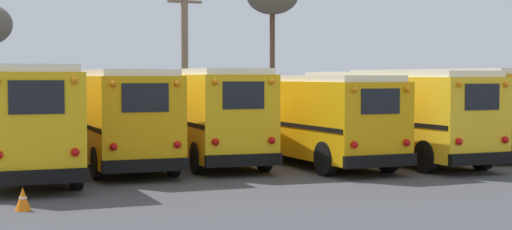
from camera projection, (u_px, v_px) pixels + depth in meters
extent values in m
plane|color=#424247|center=(255.00, 162.00, 27.77)|extent=(160.00, 160.00, 0.00)
cube|color=yellow|center=(19.00, 119.00, 23.64)|extent=(2.57, 9.38, 2.78)
cube|color=white|center=(18.00, 69.00, 23.56)|extent=(2.37, 9.01, 0.20)
cube|color=black|center=(38.00, 177.00, 19.33)|extent=(2.50, 0.23, 0.36)
cube|color=black|center=(37.00, 97.00, 19.25)|extent=(1.35, 0.05, 0.83)
sphere|color=red|center=(75.00, 152.00, 19.64)|extent=(0.22, 0.22, 0.22)
sphere|color=orange|center=(74.00, 81.00, 19.55)|extent=(0.18, 0.18, 0.18)
cube|color=black|center=(61.00, 125.00, 24.11)|extent=(0.15, 9.17, 0.14)
cylinder|color=black|center=(45.00, 148.00, 27.25)|extent=(0.29, 1.07, 1.06)
cylinder|color=black|center=(76.00, 170.00, 21.00)|extent=(0.29, 1.07, 1.06)
cube|color=#E5A00C|center=(113.00, 116.00, 26.80)|extent=(2.52, 10.12, 2.71)
cube|color=white|center=(112.00, 73.00, 26.73)|extent=(2.32, 9.72, 0.20)
cube|color=black|center=(146.00, 166.00, 22.10)|extent=(2.50, 0.22, 0.36)
cube|color=black|center=(145.00, 98.00, 22.03)|extent=(1.35, 0.04, 0.81)
sphere|color=red|center=(113.00, 147.00, 21.74)|extent=(0.22, 0.22, 0.22)
sphere|color=orange|center=(113.00, 84.00, 21.65)|extent=(0.18, 0.18, 0.18)
sphere|color=red|center=(177.00, 145.00, 22.39)|extent=(0.22, 0.22, 0.22)
sphere|color=orange|center=(177.00, 84.00, 22.30)|extent=(0.18, 0.18, 0.18)
cube|color=black|center=(76.00, 122.00, 26.37)|extent=(0.10, 9.90, 0.14)
cube|color=black|center=(148.00, 121.00, 27.25)|extent=(0.10, 9.90, 0.14)
cylinder|color=black|center=(65.00, 143.00, 29.96)|extent=(0.29, 0.98, 0.98)
cylinder|color=black|center=(124.00, 141.00, 30.77)|extent=(0.29, 0.98, 0.98)
cylinder|color=black|center=(97.00, 163.00, 22.95)|extent=(0.29, 0.98, 0.98)
cylinder|color=black|center=(173.00, 160.00, 23.76)|extent=(0.29, 0.98, 0.98)
cube|color=yellow|center=(205.00, 113.00, 27.73)|extent=(2.84, 9.32, 2.74)
cube|color=white|center=(205.00, 72.00, 27.66)|extent=(2.63, 8.94, 0.20)
cube|color=black|center=(244.00, 160.00, 23.38)|extent=(2.40, 0.33, 0.36)
cube|color=black|center=(244.00, 95.00, 23.31)|extent=(1.29, 0.10, 0.82)
sphere|color=red|center=(215.00, 142.00, 23.07)|extent=(0.22, 0.22, 0.22)
sphere|color=orange|center=(215.00, 82.00, 22.98)|extent=(0.18, 0.18, 0.18)
sphere|color=red|center=(272.00, 140.00, 23.62)|extent=(0.22, 0.22, 0.22)
sphere|color=orange|center=(272.00, 82.00, 23.53)|extent=(0.18, 0.18, 0.18)
cube|color=black|center=(172.00, 120.00, 27.37)|extent=(0.51, 9.01, 0.14)
cube|color=black|center=(237.00, 119.00, 28.11)|extent=(0.51, 9.01, 0.14)
cylinder|color=black|center=(157.00, 141.00, 30.59)|extent=(0.33, 1.02, 1.01)
cylinder|color=black|center=(211.00, 140.00, 31.27)|extent=(0.33, 1.02, 1.01)
cylinder|color=black|center=(198.00, 158.00, 24.32)|extent=(0.33, 1.02, 1.01)
cylinder|color=black|center=(264.00, 156.00, 25.00)|extent=(0.33, 1.02, 1.01)
cube|color=#E5A00C|center=(307.00, 117.00, 27.42)|extent=(2.71, 9.60, 2.50)
cube|color=white|center=(307.00, 78.00, 27.35)|extent=(2.51, 9.21, 0.20)
cube|color=black|center=(381.00, 161.00, 23.06)|extent=(2.45, 0.28, 0.36)
cube|color=black|center=(381.00, 101.00, 23.00)|extent=(1.32, 0.07, 0.75)
sphere|color=red|center=(354.00, 145.00, 22.68)|extent=(0.22, 0.22, 0.22)
sphere|color=orange|center=(355.00, 90.00, 22.60)|extent=(0.18, 0.18, 0.18)
sphere|color=red|center=(407.00, 143.00, 23.38)|extent=(0.22, 0.22, 0.22)
sphere|color=orange|center=(407.00, 89.00, 23.30)|extent=(0.18, 0.18, 0.18)
cube|color=black|center=(276.00, 123.00, 26.95)|extent=(0.34, 9.33, 0.14)
cube|color=black|center=(337.00, 121.00, 27.90)|extent=(0.34, 9.33, 0.14)
cylinder|color=black|center=(240.00, 141.00, 30.22)|extent=(0.32, 1.07, 1.06)
cylinder|color=black|center=(292.00, 140.00, 31.09)|extent=(0.32, 1.07, 1.06)
cylinder|color=black|center=(326.00, 159.00, 23.86)|extent=(0.32, 1.07, 1.06)
cylinder|color=black|center=(388.00, 156.00, 24.73)|extent=(0.32, 1.07, 1.06)
cube|color=yellow|center=(391.00, 114.00, 28.37)|extent=(2.54, 10.20, 2.65)
cube|color=white|center=(391.00, 74.00, 28.30)|extent=(2.35, 9.79, 0.20)
cube|color=black|center=(482.00, 159.00, 23.71)|extent=(2.35, 0.26, 0.36)
cube|color=black|center=(482.00, 97.00, 23.64)|extent=(1.27, 0.06, 0.80)
sphere|color=red|center=(459.00, 142.00, 23.35)|extent=(0.22, 0.22, 0.22)
sphere|color=orange|center=(460.00, 85.00, 23.26)|extent=(0.18, 0.18, 0.18)
sphere|color=red|center=(505.00, 140.00, 24.01)|extent=(0.22, 0.22, 0.22)
sphere|color=orange|center=(506.00, 84.00, 23.92)|extent=(0.18, 0.18, 0.18)
cube|color=black|center=(363.00, 120.00, 27.93)|extent=(0.26, 9.94, 0.14)
cube|color=black|center=(418.00, 118.00, 28.83)|extent=(0.26, 9.94, 0.14)
cylinder|color=black|center=(317.00, 139.00, 31.50)|extent=(0.30, 1.05, 1.04)
cylinder|color=black|center=(363.00, 137.00, 32.32)|extent=(0.30, 1.05, 1.04)
cylinder|color=black|center=(426.00, 157.00, 24.54)|extent=(0.30, 1.05, 1.04)
cylinder|color=black|center=(482.00, 154.00, 25.36)|extent=(0.30, 1.05, 1.04)
cube|color=#E5A00C|center=(436.00, 109.00, 31.31)|extent=(2.80, 10.39, 2.74)
cube|color=white|center=(437.00, 72.00, 31.24)|extent=(2.59, 9.97, 0.20)
sphere|color=red|center=(510.00, 133.00, 26.25)|extent=(0.22, 0.22, 0.22)
sphere|color=orange|center=(511.00, 80.00, 26.16)|extent=(0.18, 0.18, 0.18)
cube|color=black|center=(412.00, 114.00, 30.85)|extent=(0.49, 10.08, 0.14)
cube|color=black|center=(460.00, 113.00, 31.80)|extent=(0.49, 10.08, 0.14)
cylinder|color=black|center=(362.00, 133.00, 34.45)|extent=(0.33, 1.08, 1.07)
cylinder|color=black|center=(403.00, 132.00, 35.32)|extent=(0.33, 1.08, 1.07)
cylinder|color=black|center=(478.00, 148.00, 27.42)|extent=(0.33, 1.08, 1.07)
cylinder|color=#75604C|center=(185.00, 60.00, 40.22)|extent=(0.36, 0.36, 7.79)
cube|color=#75604C|center=(184.00, 2.00, 40.07)|extent=(1.80, 0.14, 0.14)
cylinder|color=brown|center=(272.00, 69.00, 45.05)|extent=(0.30, 0.30, 6.88)
cylinder|color=#939399|center=(25.00, 134.00, 31.65)|extent=(0.06, 0.06, 1.40)
cylinder|color=#939399|center=(85.00, 133.00, 32.52)|extent=(0.06, 0.06, 1.40)
cylinder|color=#939399|center=(142.00, 131.00, 33.40)|extent=(0.06, 0.06, 1.40)
cylinder|color=#939399|center=(197.00, 130.00, 34.27)|extent=(0.06, 0.06, 1.40)
cylinder|color=#939399|center=(248.00, 128.00, 35.14)|extent=(0.06, 0.06, 1.40)
cylinder|color=#939399|center=(298.00, 127.00, 36.02)|extent=(0.06, 0.06, 1.40)
cylinder|color=#939399|center=(344.00, 126.00, 36.89)|extent=(0.06, 0.06, 1.40)
cylinder|color=#939399|center=(389.00, 125.00, 37.77)|extent=(0.06, 0.06, 1.40)
cylinder|color=#939399|center=(432.00, 124.00, 38.64)|extent=(0.06, 0.06, 1.40)
cylinder|color=#939399|center=(197.00, 114.00, 34.24)|extent=(24.18, 0.04, 0.04)
cone|color=orange|center=(23.00, 199.00, 17.70)|extent=(0.36, 0.36, 0.53)
cylinder|color=white|center=(23.00, 198.00, 17.70)|extent=(0.17, 0.17, 0.05)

